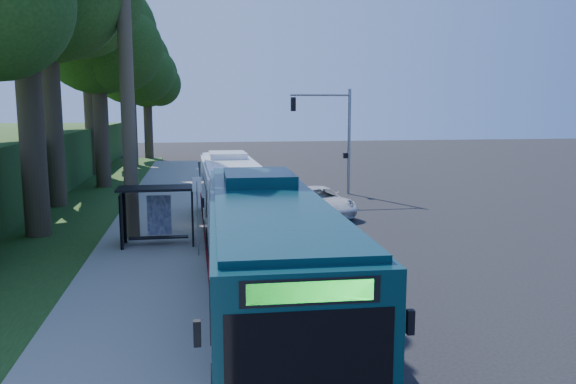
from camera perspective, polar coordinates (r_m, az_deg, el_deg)
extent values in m
plane|color=black|center=(27.55, 2.14, -3.55)|extent=(140.00, 140.00, 0.00)
cube|color=gray|center=(27.04, -13.23, -3.87)|extent=(4.50, 70.00, 0.12)
cube|color=maroon|center=(23.09, -8.10, -5.84)|extent=(0.25, 30.00, 0.13)
cube|color=#234719|center=(32.76, -22.69, -2.21)|extent=(8.00, 70.00, 0.06)
cube|color=black|center=(23.64, -13.14, 0.38)|extent=(3.20, 1.50, 0.10)
cube|color=black|center=(23.99, -16.50, -2.79)|extent=(0.06, 1.30, 2.20)
cube|color=navy|center=(24.53, -12.95, -2.29)|extent=(1.00, 0.12, 1.70)
cube|color=black|center=(23.91, -12.99, -4.53)|extent=(2.40, 0.40, 0.06)
cube|color=black|center=(24.57, -16.22, -2.51)|extent=(0.08, 0.08, 2.40)
cube|color=black|center=(24.40, -9.67, -2.37)|extent=(0.08, 0.08, 2.40)
cube|color=black|center=(23.40, -16.55, -3.07)|extent=(0.08, 0.08, 2.40)
cube|color=black|center=(23.22, -9.67, -2.92)|extent=(0.08, 0.08, 2.40)
cylinder|color=gray|center=(21.79, -9.16, -2.86)|extent=(0.06, 0.06, 3.00)
cube|color=white|center=(21.56, -9.25, 0.79)|extent=(0.35, 0.04, 0.55)
cylinder|color=gray|center=(37.87, 6.22, 5.06)|extent=(0.20, 0.20, 7.00)
cylinder|color=gray|center=(37.31, 3.30, 9.81)|extent=(4.00, 0.14, 0.14)
cube|color=black|center=(36.95, 0.53, 8.91)|extent=(0.30, 0.30, 0.90)
cube|color=black|center=(37.86, 5.83, 3.70)|extent=(0.25, 0.25, 0.35)
cylinder|color=#4C3F2D|center=(25.02, -16.03, 9.90)|extent=(0.60, 0.60, 13.00)
cylinder|color=#382B1E|center=(27.28, -24.64, 6.69)|extent=(1.10, 1.10, 10.50)
cylinder|color=#382B1E|center=(35.28, -22.96, 8.17)|extent=(1.18, 1.18, 11.90)
cylinder|color=#382B1E|center=(42.87, -18.47, 6.95)|extent=(1.06, 1.06, 9.80)
sphere|color=#173D10|center=(43.17, -18.86, 14.96)|extent=(8.40, 8.40, 8.40)
sphere|color=#173D10|center=(41.58, -16.71, 13.76)|extent=(5.88, 5.88, 5.88)
sphere|color=#173D10|center=(44.76, -20.41, 13.55)|extent=(5.46, 5.46, 5.46)
cylinder|color=#382B1E|center=(51.08, -19.38, 7.88)|extent=(1.14, 1.14, 11.20)
sphere|color=#173D10|center=(51.52, -19.77, 15.55)|extent=(9.60, 9.60, 9.60)
sphere|color=#173D10|center=(49.66, -17.74, 14.43)|extent=(6.72, 6.72, 6.72)
sphere|color=#173D10|center=(53.34, -21.23, 14.17)|extent=(6.24, 6.24, 6.24)
cylinder|color=#382B1E|center=(58.69, -15.60, 7.05)|extent=(1.02, 1.02, 9.10)
sphere|color=#173D10|center=(58.84, -15.82, 12.49)|extent=(8.00, 8.00, 8.00)
sphere|color=#173D10|center=(57.43, -14.29, 11.61)|extent=(5.60, 5.60, 5.60)
sphere|color=#173D10|center=(60.33, -17.00, 11.59)|extent=(5.20, 5.20, 5.20)
cylinder|color=#382B1E|center=(66.57, -14.02, 6.94)|extent=(0.98, 0.98, 8.40)
sphere|color=#173D10|center=(66.65, -14.18, 11.38)|extent=(7.00, 7.00, 7.00)
sphere|color=#173D10|center=(65.47, -12.98, 10.64)|extent=(4.90, 4.90, 4.90)
sphere|color=#173D10|center=(67.94, -15.13, 10.68)|extent=(4.55, 4.55, 4.55)
cube|color=white|center=(26.45, -5.81, -0.20)|extent=(2.64, 11.97, 2.84)
cube|color=black|center=(26.72, -5.76, -3.31)|extent=(2.67, 12.03, 0.35)
cube|color=black|center=(26.91, -5.89, 0.54)|extent=(2.68, 9.34, 1.10)
cube|color=black|center=(20.60, -4.56, -2.05)|extent=(2.24, 0.14, 1.39)
cube|color=black|center=(32.27, -6.61, 1.95)|extent=(2.03, 0.14, 1.00)
cube|color=#19E533|center=(20.43, -4.59, 0.56)|extent=(1.65, 0.11, 0.28)
cube|color=white|center=(26.27, -5.85, 2.97)|extent=(2.43, 11.37, 0.12)
cube|color=white|center=(28.24, -6.16, 3.70)|extent=(1.80, 2.50, 0.35)
cylinder|color=black|center=(22.88, -7.91, -4.85)|extent=(0.31, 1.00, 1.00)
cylinder|color=black|center=(23.08, -2.17, -4.66)|extent=(0.31, 1.00, 1.00)
cylinder|color=black|center=(31.08, -8.52, -1.31)|extent=(0.31, 1.00, 1.00)
cylinder|color=black|center=(31.22, -4.30, -1.20)|extent=(0.31, 1.00, 1.00)
cube|color=#092C33|center=(14.55, -2.25, -6.71)|extent=(3.21, 13.19, 3.11)
cube|color=black|center=(15.06, -2.21, -12.64)|extent=(3.24, 13.26, 0.38)
cube|color=black|center=(15.01, -2.46, -5.06)|extent=(3.18, 10.31, 1.20)
cube|color=black|center=(8.40, 2.21, -16.71)|extent=(2.45, 0.21, 1.53)
cube|color=black|center=(20.81, -3.98, -1.08)|extent=(2.23, 0.20, 1.09)
cube|color=#19E533|center=(8.00, 2.26, -10.01)|extent=(1.81, 0.17, 0.31)
cube|color=#092C33|center=(14.22, -2.28, -0.43)|extent=(2.97, 12.53, 0.13)
cube|color=#092C33|center=(16.34, -3.02, 1.40)|extent=(2.04, 2.79, 0.38)
cylinder|color=black|center=(11.39, 6.65, -18.81)|extent=(0.36, 1.10, 1.09)
cylinder|color=black|center=(19.67, -7.32, -6.92)|extent=(0.36, 1.10, 1.09)
cylinder|color=black|center=(19.84, 0.04, -6.72)|extent=(0.36, 1.10, 1.09)
imported|color=silver|center=(30.52, 3.12, -0.93)|extent=(3.77, 5.86, 1.50)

